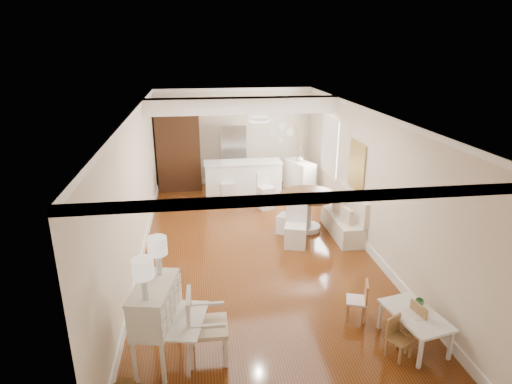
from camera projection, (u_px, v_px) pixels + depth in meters
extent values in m
plane|color=brown|center=(255.00, 250.00, 8.71)|extent=(9.00, 9.00, 0.00)
cube|color=white|center=(255.00, 112.00, 7.79)|extent=(4.50, 9.00, 0.04)
cube|color=beige|center=(234.00, 137.00, 12.45)|extent=(4.50, 0.04, 2.80)
cube|color=beige|center=(321.00, 332.00, 4.04)|extent=(4.50, 0.04, 2.80)
cube|color=beige|center=(136.00, 190.00, 7.95)|extent=(0.04, 9.00, 2.80)
cube|color=beige|center=(367.00, 180.00, 8.54)|extent=(0.04, 9.00, 2.80)
cube|color=white|center=(242.00, 106.00, 9.90)|extent=(4.50, 0.45, 0.36)
cube|color=tan|center=(357.00, 166.00, 8.96)|extent=(0.04, 0.84, 1.04)
cube|color=white|center=(330.00, 146.00, 10.74)|extent=(0.04, 1.10, 1.40)
cylinder|color=#381E11|center=(192.00, 123.00, 12.13)|extent=(0.30, 0.03, 0.30)
cylinder|color=white|center=(259.00, 119.00, 7.33)|extent=(0.36, 0.36, 0.08)
cube|color=white|center=(157.00, 324.00, 5.49)|extent=(1.06, 1.08, 1.14)
cube|color=silver|center=(208.00, 326.00, 5.59)|extent=(0.57, 0.57, 0.98)
cube|color=white|center=(414.00, 328.00, 5.93)|extent=(0.76, 1.06, 0.48)
cube|color=tan|center=(409.00, 326.00, 5.85)|extent=(0.37, 0.37, 0.64)
cube|color=tan|center=(357.00, 300.00, 6.46)|extent=(0.39, 0.39, 0.63)
cube|color=#9D7647|center=(399.00, 338.00, 5.66)|extent=(0.37, 0.37, 0.57)
cube|color=silver|center=(343.00, 213.00, 9.27)|extent=(0.52, 1.60, 0.98)
cylinder|color=#492D17|center=(308.00, 212.00, 9.51)|extent=(1.39, 1.39, 0.86)
cube|color=white|center=(296.00, 225.00, 8.75)|extent=(0.55, 0.56, 0.92)
cube|color=white|center=(288.00, 215.00, 9.40)|extent=(0.54, 0.54, 0.81)
cube|color=white|center=(243.00, 180.00, 11.45)|extent=(2.05, 0.65, 1.03)
cube|color=white|center=(227.00, 186.00, 11.15)|extent=(0.40, 0.40, 0.90)
cube|color=silver|center=(266.00, 191.00, 10.78)|extent=(0.46, 0.46, 0.92)
cube|color=#381E11|center=(179.00, 150.00, 12.03)|extent=(1.20, 0.60, 2.30)
imported|color=silver|center=(246.00, 156.00, 12.33)|extent=(0.75, 0.65, 1.80)
cube|color=white|center=(299.00, 178.00, 11.82)|extent=(0.76, 1.07, 0.93)
imported|color=#5B9C62|center=(419.00, 302.00, 6.02)|extent=(0.12, 0.12, 0.10)
imported|color=silver|center=(300.00, 158.00, 11.67)|extent=(0.19, 0.19, 0.16)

